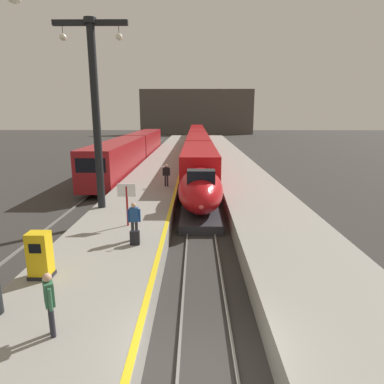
{
  "coord_description": "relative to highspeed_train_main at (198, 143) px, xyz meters",
  "views": [
    {
      "loc": [
        -0.31,
        -7.07,
        6.49
      ],
      "look_at": [
        -0.53,
        12.84,
        1.8
      ],
      "focal_mm": 31.19,
      "sensor_mm": 36.0,
      "label": 1
    }
  ],
  "objects": [
    {
      "name": "ground_plane",
      "position": [
        0.0,
        -46.8,
        -1.97
      ],
      "size": [
        260.0,
        260.0,
        0.0
      ],
      "primitive_type": "plane",
      "color": "#33302D"
    },
    {
      "name": "platform_left",
      "position": [
        -4.05,
        -22.05,
        -1.45
      ],
      "size": [
        4.8,
        110.0,
        1.05
      ],
      "primitive_type": "cube",
      "color": "gray",
      "rests_on": "ground"
    },
    {
      "name": "platform_right",
      "position": [
        4.05,
        -22.05,
        -1.45
      ],
      "size": [
        4.8,
        110.0,
        1.05
      ],
      "primitive_type": "cube",
      "color": "gray",
      "rests_on": "ground"
    },
    {
      "name": "platform_left_safety_stripe",
      "position": [
        -1.77,
        -22.05,
        -0.92
      ],
      "size": [
        0.2,
        107.8,
        0.01
      ],
      "primitive_type": "cube",
      "color": "yellow",
      "rests_on": "platform_left"
    },
    {
      "name": "rail_main_left",
      "position": [
        -0.75,
        -19.3,
        -1.91
      ],
      "size": [
        0.08,
        110.0,
        0.12
      ],
      "primitive_type": "cube",
      "color": "slate",
      "rests_on": "ground"
    },
    {
      "name": "rail_main_right",
      "position": [
        0.75,
        -19.3,
        -1.91
      ],
      "size": [
        0.08,
        110.0,
        0.12
      ],
      "primitive_type": "cube",
      "color": "slate",
      "rests_on": "ground"
    },
    {
      "name": "rail_secondary_left",
      "position": [
        -8.85,
        -19.3,
        -1.91
      ],
      "size": [
        0.08,
        110.0,
        0.12
      ],
      "primitive_type": "cube",
      "color": "slate",
      "rests_on": "ground"
    },
    {
      "name": "rail_secondary_right",
      "position": [
        -7.35,
        -19.3,
        -1.91
      ],
      "size": [
        0.08,
        110.0,
        0.12
      ],
      "primitive_type": "cube",
      "color": "slate",
      "rests_on": "ground"
    },
    {
      "name": "highspeed_train_main",
      "position": [
        0.0,
        0.0,
        0.0
      ],
      "size": [
        2.92,
        75.48,
        3.6
      ],
      "color": "#B20F14",
      "rests_on": "ground"
    },
    {
      "name": "regional_train_adjacent",
      "position": [
        -8.1,
        -11.38,
        0.16
      ],
      "size": [
        2.85,
        36.6,
        3.8
      ],
      "color": "maroon",
      "rests_on": "ground"
    },
    {
      "name": "station_column_mid",
      "position": [
        -5.9,
        -34.78,
        5.22
      ],
      "size": [
        4.0,
        0.68,
        10.36
      ],
      "color": "black",
      "rests_on": "platform_left"
    },
    {
      "name": "passenger_near_edge",
      "position": [
        -2.99,
        -40.02,
        0.07
      ],
      "size": [
        0.57,
        0.27,
        1.69
      ],
      "color": "#23232D",
      "rests_on": "platform_left"
    },
    {
      "name": "passenger_mid_platform",
      "position": [
        -2.55,
        -28.85,
        0.07
      ],
      "size": [
        0.56,
        0.29,
        1.69
      ],
      "color": "#23232D",
      "rests_on": "platform_left"
    },
    {
      "name": "passenger_far_waiting",
      "position": [
        -3.89,
        -46.55,
        0.07
      ],
      "size": [
        0.38,
        0.51,
        1.69
      ],
      "color": "#23232D",
      "rests_on": "platform_left"
    },
    {
      "name": "rolling_suitcase",
      "position": [
        -2.88,
        -40.57,
        -0.62
      ],
      "size": [
        0.4,
        0.22,
        0.98
      ],
      "color": "black",
      "rests_on": "platform_left"
    },
    {
      "name": "ticket_machine_yellow",
      "position": [
        -5.55,
        -43.5,
        -0.18
      ],
      "size": [
        0.76,
        0.62,
        1.6
      ],
      "color": "yellow",
      "rests_on": "platform_left"
    },
    {
      "name": "departure_info_board",
      "position": [
        -3.68,
        -38.08,
        0.58
      ],
      "size": [
        0.9,
        0.1,
        2.12
      ],
      "color": "maroon",
      "rests_on": "platform_left"
    },
    {
      "name": "terminus_back_wall",
      "position": [
        0.0,
        55.2,
        5.03
      ],
      "size": [
        36.0,
        2.0,
        14.0
      ],
      "primitive_type": "cube",
      "color": "#4C4742",
      "rests_on": "ground"
    }
  ]
}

